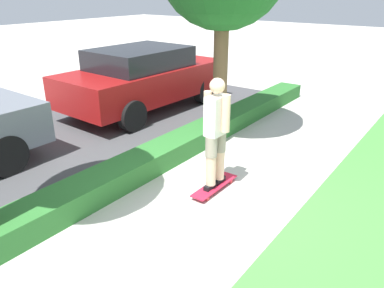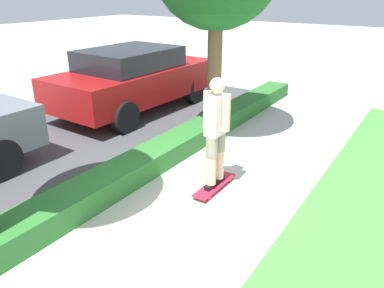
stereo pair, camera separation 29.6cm
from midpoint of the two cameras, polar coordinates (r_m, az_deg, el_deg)
name	(u,v)px [view 1 (the left image)]	position (r m, az deg, el deg)	size (l,w,h in m)	color
ground_plane	(220,204)	(5.58, 5.76, -9.17)	(60.00, 60.00, 0.00)	#BCB7AD
street_asphalt	(50,140)	(8.29, -19.86, 0.58)	(12.59, 5.00, 0.01)	#474749
hedge_row	(140,165)	(6.35, -6.62, -3.21)	(12.59, 0.60, 0.36)	#2D702D
skateboard	(215,186)	(5.91, 4.92, -6.39)	(0.98, 0.24, 0.08)	red
skater_person	(216,131)	(5.53, 5.23, 1.97)	(0.50, 0.44, 1.70)	black
parked_car_middle	(143,77)	(9.66, -6.52, 10.04)	(4.47, 2.10, 1.58)	maroon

